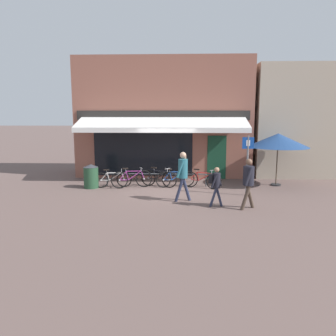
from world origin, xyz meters
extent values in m
plane|color=brown|center=(0.00, 0.00, 0.00)|extent=(160.00, 160.00, 0.00)
cube|color=#8E5647|center=(-0.26, 4.07, 2.93)|extent=(8.68, 3.00, 5.86)
cube|color=black|center=(-1.21, 2.55, 1.25)|extent=(4.77, 0.04, 2.20)
cube|color=#143D28|center=(2.35, 2.55, 1.05)|extent=(0.90, 0.04, 2.10)
cube|color=#282623|center=(-0.26, 2.55, 3.06)|extent=(8.24, 0.06, 0.44)
cube|color=white|center=(-0.26, 1.80, 2.74)|extent=(7.81, 1.55, 0.50)
cube|color=white|center=(-0.26, 1.03, 2.41)|extent=(7.81, 0.03, 0.20)
cube|color=tan|center=(7.81, 4.57, 2.76)|extent=(7.05, 4.00, 5.51)
cylinder|color=#47494F|center=(-0.45, 0.75, 0.55)|extent=(4.41, 0.04, 0.04)
cylinder|color=#47494F|center=(-2.60, 0.75, 0.28)|extent=(0.04, 0.04, 0.55)
cylinder|color=#47494F|center=(1.71, 0.75, 0.28)|extent=(0.04, 0.04, 0.55)
torus|color=black|center=(-1.82, 0.58, 0.32)|extent=(0.65, 0.20, 0.65)
cylinder|color=#9E9EA3|center=(-1.82, 0.58, 0.32)|extent=(0.08, 0.08, 0.07)
torus|color=black|center=(-2.79, 0.40, 0.32)|extent=(0.65, 0.20, 0.65)
cylinder|color=#9E9EA3|center=(-2.79, 0.40, 0.32)|extent=(0.08, 0.08, 0.07)
cylinder|color=#BCB7B2|center=(-2.19, 0.52, 0.47)|extent=(0.54, 0.15, 0.35)
cylinder|color=#BCB7B2|center=(-2.23, 0.52, 0.63)|extent=(0.60, 0.15, 0.05)
cylinder|color=#BCB7B2|center=(-2.49, 0.46, 0.47)|extent=(0.11, 0.04, 0.34)
cylinder|color=#BCB7B2|center=(-2.62, 0.43, 0.32)|extent=(0.35, 0.10, 0.05)
cylinder|color=#BCB7B2|center=(-2.65, 0.43, 0.48)|extent=(0.30, 0.11, 0.34)
cylinder|color=#BCB7B2|center=(-1.87, 0.58, 0.47)|extent=(0.14, 0.04, 0.31)
cylinder|color=#9E9EA3|center=(-2.54, 0.46, 0.69)|extent=(0.05, 0.02, 0.11)
cube|color=black|center=(-2.55, 0.46, 0.76)|extent=(0.26, 0.15, 0.06)
cylinder|color=#9E9EA3|center=(-1.93, 0.58, 0.69)|extent=(0.03, 0.04, 0.14)
cylinder|color=#9E9EA3|center=(-1.93, 0.58, 0.76)|extent=(0.12, 0.52, 0.05)
torus|color=black|center=(-0.96, 0.61, 0.36)|extent=(0.72, 0.31, 0.73)
cylinder|color=#9E9EA3|center=(-0.96, 0.61, 0.36)|extent=(0.09, 0.08, 0.07)
torus|color=black|center=(-1.96, 0.30, 0.36)|extent=(0.72, 0.31, 0.73)
cylinder|color=#9E9EA3|center=(-1.96, 0.30, 0.36)|extent=(0.09, 0.08, 0.07)
cylinder|color=#892D7A|center=(-1.35, 0.50, 0.52)|extent=(0.56, 0.23, 0.39)
cylinder|color=#892D7A|center=(-1.39, 0.50, 0.71)|extent=(0.63, 0.23, 0.05)
cylinder|color=#892D7A|center=(-1.66, 0.41, 0.53)|extent=(0.12, 0.04, 0.38)
cylinder|color=#892D7A|center=(-1.79, 0.35, 0.35)|extent=(0.36, 0.14, 0.05)
cylinder|color=#892D7A|center=(-1.83, 0.35, 0.54)|extent=(0.31, 0.15, 0.38)
cylinder|color=#892D7A|center=(-1.02, 0.61, 0.53)|extent=(0.15, 0.05, 0.35)
cylinder|color=#9E9EA3|center=(-1.71, 0.41, 0.77)|extent=(0.06, 0.03, 0.11)
cube|color=black|center=(-1.73, 0.41, 0.84)|extent=(0.26, 0.17, 0.06)
cylinder|color=#9E9EA3|center=(-1.08, 0.61, 0.77)|extent=(0.04, 0.04, 0.14)
cylinder|color=#9E9EA3|center=(-1.08, 0.61, 0.84)|extent=(0.18, 0.50, 0.06)
torus|color=black|center=(0.14, 0.52, 0.35)|extent=(0.68, 0.35, 0.70)
cylinder|color=#9E9EA3|center=(0.14, 0.52, 0.35)|extent=(0.09, 0.09, 0.07)
torus|color=black|center=(-0.80, 0.89, 0.35)|extent=(0.68, 0.35, 0.70)
cylinder|color=#9E9EA3|center=(-0.80, 0.89, 0.35)|extent=(0.09, 0.09, 0.07)
cylinder|color=black|center=(-0.21, 0.68, 0.50)|extent=(0.54, 0.21, 0.37)
cylinder|color=black|center=(-0.24, 0.70, 0.68)|extent=(0.59, 0.26, 0.05)
cylinder|color=black|center=(-0.50, 0.79, 0.51)|extent=(0.11, 0.10, 0.37)
cylinder|color=black|center=(-0.64, 0.83, 0.34)|extent=(0.34, 0.16, 0.05)
cylinder|color=black|center=(-0.66, 0.86, 0.52)|extent=(0.30, 0.11, 0.36)
cylinder|color=black|center=(0.09, 0.56, 0.51)|extent=(0.14, 0.11, 0.34)
cylinder|color=#9E9EA3|center=(-0.54, 0.83, 0.74)|extent=(0.06, 0.05, 0.11)
cube|color=black|center=(-0.55, 0.84, 0.81)|extent=(0.26, 0.18, 0.06)
cylinder|color=#9E9EA3|center=(0.05, 0.60, 0.74)|extent=(0.04, 0.04, 0.14)
cylinder|color=#9E9EA3|center=(0.05, 0.60, 0.81)|extent=(0.21, 0.49, 0.07)
torus|color=black|center=(0.90, 0.85, 0.33)|extent=(0.67, 0.31, 0.66)
cylinder|color=#9E9EA3|center=(0.90, 0.85, 0.33)|extent=(0.09, 0.09, 0.08)
torus|color=black|center=(-0.12, 0.56, 0.33)|extent=(0.67, 0.31, 0.66)
cylinder|color=#9E9EA3|center=(-0.12, 0.56, 0.33)|extent=(0.09, 0.09, 0.08)
cylinder|color=#1E4793|center=(0.51, 0.76, 0.47)|extent=(0.57, 0.24, 0.35)
cylinder|color=#1E4793|center=(0.46, 0.77, 0.64)|extent=(0.64, 0.21, 0.05)
cylinder|color=#1E4793|center=(0.19, 0.67, 0.48)|extent=(0.13, 0.06, 0.35)
cylinder|color=#1E4793|center=(0.06, 0.61, 0.32)|extent=(0.37, 0.13, 0.05)
cylinder|color=#1E4793|center=(0.01, 0.62, 0.49)|extent=(0.31, 0.16, 0.34)
cylinder|color=#1E4793|center=(0.84, 0.85, 0.48)|extent=(0.16, 0.04, 0.32)
cylinder|color=#9E9EA3|center=(0.13, 0.68, 0.70)|extent=(0.06, 0.03, 0.11)
cube|color=black|center=(0.11, 0.69, 0.77)|extent=(0.26, 0.17, 0.06)
cylinder|color=#9E9EA3|center=(0.78, 0.87, 0.70)|extent=(0.04, 0.05, 0.14)
cylinder|color=#9E9EA3|center=(0.77, 0.88, 0.77)|extent=(0.17, 0.51, 0.09)
torus|color=black|center=(2.00, 0.31, 0.33)|extent=(0.68, 0.37, 0.67)
cylinder|color=#9E9EA3|center=(2.00, 0.31, 0.33)|extent=(0.09, 0.09, 0.08)
torus|color=black|center=(1.04, 0.68, 0.33)|extent=(0.68, 0.37, 0.67)
cylinder|color=#9E9EA3|center=(1.04, 0.68, 0.33)|extent=(0.09, 0.09, 0.08)
cylinder|color=#B21E1E|center=(1.64, 0.47, 0.48)|extent=(0.56, 0.19, 0.36)
cylinder|color=#B21E1E|center=(1.62, 0.50, 0.65)|extent=(0.61, 0.26, 0.05)
cylinder|color=#B21E1E|center=(1.35, 0.58, 0.49)|extent=(0.10, 0.12, 0.35)
cylinder|color=#B21E1E|center=(1.21, 0.61, 0.33)|extent=(0.35, 0.16, 0.05)
cylinder|color=#B21E1E|center=(1.18, 0.65, 0.50)|extent=(0.31, 0.10, 0.35)
cylinder|color=#B21E1E|center=(1.96, 0.35, 0.49)|extent=(0.14, 0.13, 0.32)
cylinder|color=#9E9EA3|center=(1.31, 0.63, 0.71)|extent=(0.06, 0.06, 0.11)
cube|color=black|center=(1.30, 0.64, 0.78)|extent=(0.26, 0.18, 0.06)
cylinder|color=#9E9EA3|center=(1.92, 0.40, 0.72)|extent=(0.04, 0.05, 0.14)
cylinder|color=#9E9EA3|center=(1.92, 0.41, 0.78)|extent=(0.21, 0.49, 0.09)
cylinder|color=#282D47|center=(0.82, -1.57, 0.43)|extent=(0.35, 0.12, 0.88)
cylinder|color=#282D47|center=(0.57, -1.75, 0.43)|extent=(0.35, 0.12, 0.88)
cylinder|color=#286675|center=(0.70, -1.66, 1.19)|extent=(0.34, 0.34, 0.67)
sphere|color=tan|center=(0.70, -1.66, 1.67)|extent=(0.22, 0.22, 0.22)
cylinder|color=#286675|center=(0.59, -1.85, 1.19)|extent=(0.30, 0.15, 0.60)
cylinder|color=#286675|center=(0.75, -1.46, 1.34)|extent=(0.22, 0.18, 0.29)
cylinder|color=tan|center=(0.79, -1.47, 1.43)|extent=(0.14, 0.18, 0.45)
cube|color=black|center=(0.77, -1.51, 1.65)|extent=(0.02, 0.07, 0.14)
cylinder|color=#282D47|center=(1.93, -2.27, 0.32)|extent=(0.28, 0.12, 0.67)
cylinder|color=#282D47|center=(1.72, -2.38, 0.32)|extent=(0.28, 0.12, 0.67)
cylinder|color=black|center=(1.83, -2.32, 0.90)|extent=(0.29, 0.29, 0.51)
sphere|color=#A87A5B|center=(1.83, -2.32, 1.27)|extent=(0.17, 0.17, 0.17)
cylinder|color=black|center=(1.73, -2.46, 0.90)|extent=(0.22, 0.09, 0.45)
cylinder|color=black|center=(1.92, -2.19, 0.90)|extent=(0.22, 0.09, 0.45)
cube|color=black|center=(1.63, -2.29, 0.96)|extent=(0.17, 0.24, 0.31)
cylinder|color=#47382D|center=(2.93, -2.45, 0.40)|extent=(0.36, 0.18, 0.83)
cylinder|color=#47382D|center=(2.74, -2.69, 0.40)|extent=(0.36, 0.18, 0.83)
cylinder|color=black|center=(2.84, -2.57, 1.12)|extent=(0.42, 0.42, 0.63)
sphere|color=brown|center=(2.84, -2.57, 1.57)|extent=(0.21, 0.21, 0.21)
cylinder|color=black|center=(2.78, -2.79, 1.11)|extent=(0.29, 0.21, 0.56)
cylinder|color=black|center=(2.89, -2.35, 1.11)|extent=(0.29, 0.21, 0.56)
cylinder|color=#23472D|center=(-3.20, 0.36, 0.45)|extent=(0.62, 0.62, 0.89)
cone|color=#33353A|center=(-3.20, 0.36, 0.95)|extent=(0.63, 0.63, 0.12)
cylinder|color=slate|center=(3.16, -0.70, 1.16)|extent=(0.07, 0.07, 2.31)
cube|color=#14429E|center=(3.16, -0.71, 2.03)|extent=(0.44, 0.02, 0.44)
cube|color=white|center=(3.16, -0.72, 2.03)|extent=(0.14, 0.01, 0.22)
cylinder|color=#4C3D2D|center=(4.82, 1.16, 1.12)|extent=(0.05, 0.05, 2.24)
cone|color=navy|center=(4.82, 1.16, 1.99)|extent=(2.63, 2.63, 0.59)
cylinder|color=#262628|center=(4.82, 1.16, 0.03)|extent=(0.44, 0.44, 0.06)
camera|label=1|loc=(0.62, -13.17, 3.09)|focal=35.00mm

